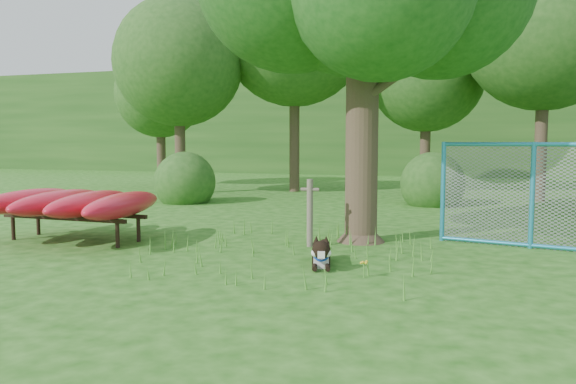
% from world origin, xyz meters
% --- Properties ---
extents(ground, '(80.00, 80.00, 0.00)m').
position_xyz_m(ground, '(0.00, 0.00, 0.00)').
color(ground, '#1C5410').
rests_on(ground, ground).
extents(wooden_post, '(0.32, 0.12, 1.17)m').
position_xyz_m(wooden_post, '(0.37, 1.90, 0.62)').
color(wooden_post, brown).
rests_on(wooden_post, ground).
extents(kayak_rack, '(2.95, 2.73, 0.91)m').
position_xyz_m(kayak_rack, '(-3.85, 1.15, 0.70)').
color(kayak_rack, black).
rests_on(kayak_rack, ground).
extents(husky_dog, '(0.48, 1.12, 0.50)m').
position_xyz_m(husky_dog, '(0.93, 0.50, 0.18)').
color(husky_dog, black).
rests_on(husky_dog, ground).
extents(fence_section, '(3.02, 0.74, 2.99)m').
position_xyz_m(fence_section, '(3.97, 2.89, 0.90)').
color(fence_section, '#2992C1').
rests_on(fence_section, ground).
extents(wildflower_clump, '(0.11, 0.10, 0.23)m').
position_xyz_m(wildflower_clump, '(1.65, -0.01, 0.19)').
color(wildflower_clump, '#509631').
rests_on(wildflower_clump, ground).
extents(bg_tree_a, '(4.40, 4.40, 6.70)m').
position_xyz_m(bg_tree_a, '(-6.50, 10.00, 4.48)').
color(bg_tree_a, '#3E2E21').
rests_on(bg_tree_a, ground).
extents(bg_tree_b, '(5.20, 5.20, 8.22)m').
position_xyz_m(bg_tree_b, '(-3.00, 12.00, 5.61)').
color(bg_tree_b, '#3E2E21').
rests_on(bg_tree_b, ground).
extents(bg_tree_c, '(4.00, 4.00, 6.12)m').
position_xyz_m(bg_tree_c, '(1.50, 13.00, 4.11)').
color(bg_tree_c, '#3E2E21').
rests_on(bg_tree_c, ground).
extents(bg_tree_d, '(4.80, 4.80, 7.50)m').
position_xyz_m(bg_tree_d, '(5.00, 11.00, 5.08)').
color(bg_tree_d, '#3E2E21').
rests_on(bg_tree_d, ground).
extents(bg_tree_f, '(3.60, 3.60, 5.55)m').
position_xyz_m(bg_tree_f, '(-9.00, 13.00, 3.73)').
color(bg_tree_f, '#3E2E21').
rests_on(bg_tree_f, ground).
extents(shrub_left, '(1.80, 1.80, 1.80)m').
position_xyz_m(shrub_left, '(-5.00, 7.50, 0.00)').
color(shrub_left, '#224E19').
rests_on(shrub_left, ground).
extents(shrub_mid, '(1.80, 1.80, 1.80)m').
position_xyz_m(shrub_mid, '(2.00, 9.00, 0.00)').
color(shrub_mid, '#224E19').
rests_on(shrub_mid, ground).
extents(wooded_hillside, '(80.00, 12.00, 6.00)m').
position_xyz_m(wooded_hillside, '(0.00, 28.00, 3.00)').
color(wooded_hillside, '#224E19').
rests_on(wooded_hillside, ground).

